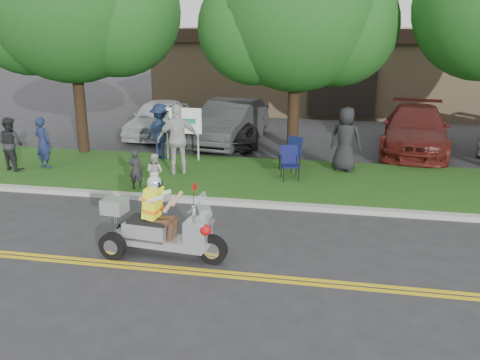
% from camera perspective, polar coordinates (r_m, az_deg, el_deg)
% --- Properties ---
extents(ground, '(120.00, 120.00, 0.00)m').
position_cam_1_polar(ground, '(9.60, -1.13, -9.18)').
color(ground, '#28282B').
rests_on(ground, ground).
extents(centerline_near, '(60.00, 0.10, 0.01)m').
position_cam_1_polar(centerline_near, '(9.09, -1.90, -10.75)').
color(centerline_near, gold).
rests_on(centerline_near, ground).
extents(centerline_far, '(60.00, 0.10, 0.01)m').
position_cam_1_polar(centerline_far, '(9.23, -1.68, -10.29)').
color(centerline_far, gold).
rests_on(centerline_far, ground).
extents(curb, '(60.00, 0.25, 0.12)m').
position_cam_1_polar(curb, '(12.33, 1.78, -2.70)').
color(curb, '#A8A89E').
rests_on(curb, ground).
extents(grass_verge, '(60.00, 4.00, 0.10)m').
position_cam_1_polar(grass_verge, '(14.35, 3.13, 0.17)').
color(grass_verge, '#1C4A13').
rests_on(grass_verge, ground).
extents(commercial_building, '(18.00, 8.20, 4.00)m').
position_cam_1_polar(commercial_building, '(27.47, 11.43, 12.25)').
color(commercial_building, '#9E7F5B').
rests_on(commercial_building, ground).
extents(tree_left, '(6.62, 5.40, 7.78)m').
position_cam_1_polar(tree_left, '(17.50, -18.26, 18.37)').
color(tree_left, '#332114').
rests_on(tree_left, ground).
extents(tree_mid, '(5.88, 4.80, 7.05)m').
position_cam_1_polar(tree_mid, '(15.68, 6.56, 17.77)').
color(tree_mid, '#332114').
rests_on(tree_mid, ground).
extents(business_sign, '(1.25, 0.06, 1.75)m').
position_cam_1_polar(business_sign, '(16.00, -6.52, 6.31)').
color(business_sign, silver).
rests_on(business_sign, ground).
extents(trike_scooter, '(2.47, 0.86, 1.61)m').
position_cam_1_polar(trike_scooter, '(9.70, -9.15, -5.45)').
color(trike_scooter, black).
rests_on(trike_scooter, ground).
extents(lawn_chair_a, '(0.72, 0.72, 0.97)m').
position_cam_1_polar(lawn_chair_a, '(15.01, 5.89, 3.23)').
color(lawn_chair_a, black).
rests_on(lawn_chair_a, grass_verge).
extents(lawn_chair_b, '(0.60, 0.62, 0.92)m').
position_cam_1_polar(lawn_chair_b, '(14.11, 5.59, 2.22)').
color(lawn_chair_b, black).
rests_on(lawn_chair_b, grass_verge).
extents(spectator_adult_left, '(0.65, 0.53, 1.53)m').
position_cam_1_polar(spectator_adult_left, '(16.13, -21.25, 3.92)').
color(spectator_adult_left, '#182044').
rests_on(spectator_adult_left, grass_verge).
extents(spectator_adult_mid, '(0.90, 0.78, 1.56)m').
position_cam_1_polar(spectator_adult_mid, '(16.32, -24.35, 3.75)').
color(spectator_adult_mid, black).
rests_on(spectator_adult_mid, grass_verge).
extents(spectator_adult_right, '(1.27, 0.93, 2.00)m').
position_cam_1_polar(spectator_adult_right, '(14.54, -6.95, 4.58)').
color(spectator_adult_right, '#B8B9B2').
rests_on(spectator_adult_right, grass_verge).
extents(spectator_chair_a, '(1.26, 0.94, 1.74)m').
position_cam_1_polar(spectator_chair_a, '(16.30, -8.88, 5.41)').
color(spectator_chair_a, '#16223E').
rests_on(spectator_chair_a, grass_verge).
extents(spectator_chair_b, '(1.04, 0.80, 1.88)m').
position_cam_1_polar(spectator_chair_b, '(15.02, 11.76, 4.51)').
color(spectator_chair_b, black).
rests_on(spectator_chair_b, grass_verge).
extents(child_left, '(0.41, 0.29, 1.04)m').
position_cam_1_polar(child_left, '(13.41, -11.61, 1.14)').
color(child_left, black).
rests_on(child_left, grass_verge).
extents(child_right, '(0.55, 0.48, 0.97)m').
position_cam_1_polar(child_right, '(13.27, -9.55, 0.92)').
color(child_right, beige).
rests_on(child_right, grass_verge).
extents(parked_car_far_left, '(1.76, 4.17, 1.41)m').
position_cam_1_polar(parked_car_far_left, '(20.16, -9.17, 6.88)').
color(parked_car_far_left, silver).
rests_on(parked_car_far_left, ground).
extents(parked_car_left, '(2.27, 4.98, 1.59)m').
position_cam_1_polar(parked_car_left, '(18.62, -1.18, 6.52)').
color(parked_car_left, '#323335').
rests_on(parked_car_left, ground).
extents(parked_car_mid, '(3.54, 5.15, 1.31)m').
position_cam_1_polar(parked_car_mid, '(18.71, -2.06, 6.13)').
color(parked_car_mid, black).
rests_on(parked_car_mid, ground).
extents(parked_car_right, '(2.82, 5.48, 1.52)m').
position_cam_1_polar(parked_car_right, '(18.48, 19.08, 5.39)').
color(parked_car_right, '#561814').
rests_on(parked_car_right, ground).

